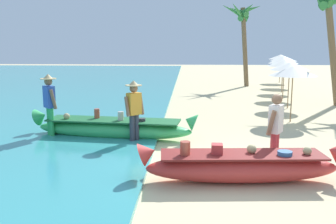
{
  "coord_description": "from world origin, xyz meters",
  "views": [
    {
      "loc": [
        -0.68,
        -7.73,
        2.69
      ],
      "look_at": [
        -1.21,
        2.01,
        0.9
      ],
      "focal_mm": 40.38,
      "sensor_mm": 36.0,
      "label": 1
    }
  ],
  "objects_px": {
    "person_vendor_hatted": "(134,108)",
    "palm_tree_tall_inland": "(242,19)",
    "boat_green_midground": "(113,128)",
    "boat_red_foreground": "(242,166)",
    "person_tourist_customer": "(275,128)",
    "palm_tree_leaning_seaward": "(327,6)",
    "person_vendor_assistant": "(49,102)"
  },
  "relations": [
    {
      "from": "person_vendor_hatted",
      "to": "palm_tree_tall_inland",
      "type": "xyz_separation_m",
      "value": [
        4.71,
        14.14,
        3.12
      ]
    },
    {
      "from": "palm_tree_tall_inland",
      "to": "boat_green_midground",
      "type": "bearing_deg",
      "value": -111.57
    },
    {
      "from": "boat_red_foreground",
      "to": "person_tourist_customer",
      "type": "relative_size",
      "value": 2.5
    },
    {
      "from": "palm_tree_tall_inland",
      "to": "palm_tree_leaning_seaward",
      "type": "xyz_separation_m",
      "value": [
        2.51,
        -7.29,
        0.09
      ]
    },
    {
      "from": "palm_tree_tall_inland",
      "to": "person_vendor_assistant",
      "type": "bearing_deg",
      "value": -117.62
    },
    {
      "from": "person_vendor_hatted",
      "to": "palm_tree_leaning_seaward",
      "type": "distance_m",
      "value": 10.45
    },
    {
      "from": "palm_tree_tall_inland",
      "to": "palm_tree_leaning_seaward",
      "type": "bearing_deg",
      "value": -71.0
    },
    {
      "from": "person_vendor_hatted",
      "to": "palm_tree_tall_inland",
      "type": "bearing_deg",
      "value": 71.57
    },
    {
      "from": "person_tourist_customer",
      "to": "palm_tree_tall_inland",
      "type": "bearing_deg",
      "value": 84.95
    },
    {
      "from": "person_tourist_customer",
      "to": "palm_tree_leaning_seaward",
      "type": "xyz_separation_m",
      "value": [
        3.93,
        8.78,
        3.28
      ]
    },
    {
      "from": "person_tourist_customer",
      "to": "person_vendor_assistant",
      "type": "bearing_deg",
      "value": 157.51
    },
    {
      "from": "palm_tree_leaning_seaward",
      "to": "person_vendor_assistant",
      "type": "bearing_deg",
      "value": -146.52
    },
    {
      "from": "boat_green_midground",
      "to": "palm_tree_tall_inland",
      "type": "height_order",
      "value": "palm_tree_tall_inland"
    },
    {
      "from": "person_vendor_hatted",
      "to": "palm_tree_tall_inland",
      "type": "relative_size",
      "value": 0.33
    },
    {
      "from": "boat_green_midground",
      "to": "palm_tree_leaning_seaward",
      "type": "distance_m",
      "value": 10.84
    },
    {
      "from": "palm_tree_leaning_seaward",
      "to": "boat_red_foreground",
      "type": "bearing_deg",
      "value": -116.32
    },
    {
      "from": "boat_red_foreground",
      "to": "boat_green_midground",
      "type": "relative_size",
      "value": 0.85
    },
    {
      "from": "boat_red_foreground",
      "to": "person_vendor_hatted",
      "type": "distance_m",
      "value": 3.74
    },
    {
      "from": "boat_green_midground",
      "to": "person_tourist_customer",
      "type": "xyz_separation_m",
      "value": [
        3.96,
        -2.45,
        0.62
      ]
    },
    {
      "from": "person_tourist_customer",
      "to": "person_vendor_assistant",
      "type": "xyz_separation_m",
      "value": [
        -5.74,
        2.38,
        0.14
      ]
    },
    {
      "from": "person_tourist_customer",
      "to": "palm_tree_leaning_seaward",
      "type": "distance_m",
      "value": 10.16
    },
    {
      "from": "boat_green_midground",
      "to": "person_vendor_hatted",
      "type": "xyz_separation_m",
      "value": [
        0.67,
        -0.52,
        0.68
      ]
    },
    {
      "from": "person_vendor_assistant",
      "to": "boat_green_midground",
      "type": "bearing_deg",
      "value": 2.35
    },
    {
      "from": "person_vendor_hatted",
      "to": "person_tourist_customer",
      "type": "distance_m",
      "value": 3.82
    },
    {
      "from": "person_tourist_customer",
      "to": "palm_tree_leaning_seaward",
      "type": "bearing_deg",
      "value": 65.87
    },
    {
      "from": "person_vendor_assistant",
      "to": "palm_tree_leaning_seaward",
      "type": "height_order",
      "value": "palm_tree_leaning_seaward"
    },
    {
      "from": "person_tourist_customer",
      "to": "palm_tree_tall_inland",
      "type": "relative_size",
      "value": 0.32
    },
    {
      "from": "boat_red_foreground",
      "to": "person_vendor_assistant",
      "type": "height_order",
      "value": "person_vendor_assistant"
    },
    {
      "from": "boat_green_midground",
      "to": "person_tourist_customer",
      "type": "distance_m",
      "value": 4.7
    },
    {
      "from": "person_vendor_hatted",
      "to": "person_vendor_assistant",
      "type": "height_order",
      "value": "person_vendor_assistant"
    },
    {
      "from": "boat_red_foreground",
      "to": "person_vendor_assistant",
      "type": "xyz_separation_m",
      "value": [
        -4.95,
        3.16,
        0.75
      ]
    },
    {
      "from": "palm_tree_tall_inland",
      "to": "boat_red_foreground",
      "type": "bearing_deg",
      "value": -97.49
    }
  ]
}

